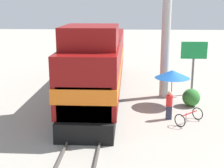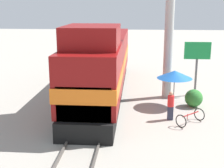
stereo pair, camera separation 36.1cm
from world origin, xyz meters
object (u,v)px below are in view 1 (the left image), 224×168
Objects in this scene: locomotive at (99,66)px; vendor_umbrella at (172,74)px; bicycle at (189,117)px; utility_pole at (166,33)px; person_bystander at (169,104)px; billboard_sign at (194,55)px.

vendor_umbrella is at bearing -21.51° from locomotive.
vendor_umbrella is (4.54, -1.79, -0.12)m from locomotive.
bicycle is (5.08, -4.68, -1.73)m from locomotive.
utility_pole is 5.36× the size of person_bystander.
utility_pole reaches higher than person_bystander.
billboard_sign is at bearing 17.49° from utility_pole.
utility_pole is 5.42m from person_bystander.
bicycle is (0.81, -4.77, -3.86)m from utility_pole.
locomotive is 1.95× the size of utility_pole.
billboard_sign reaches higher than person_bystander.
vendor_umbrella is at bearing -124.45° from billboard_sign.
billboard_sign is (1.97, 0.62, -1.51)m from utility_pole.
billboard_sign is 2.30× the size of person_bystander.
bicycle is at bearing -79.30° from vendor_umbrella.
locomotive is at bearing -177.06° from bicycle.
vendor_umbrella reaches higher than bicycle.
utility_pole reaches higher than billboard_sign.
person_bystander is (-0.17, -4.25, -3.37)m from utility_pole.
vendor_umbrella is 2.66m from person_bystander.
utility_pole is 6.19m from bicycle.
locomotive is at bearing -173.56° from billboard_sign.
person_bystander is (-0.42, -2.37, -1.11)m from vendor_umbrella.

